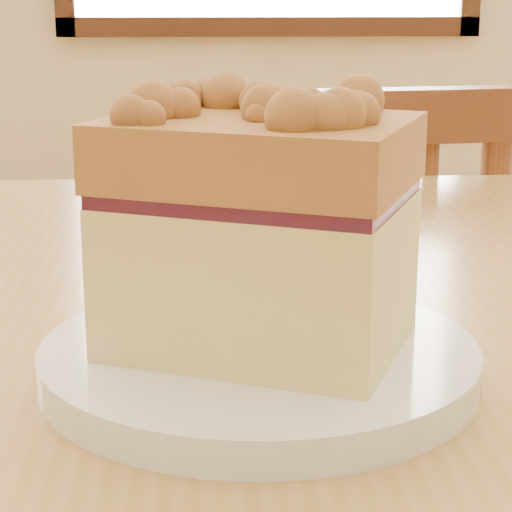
{
  "coord_description": "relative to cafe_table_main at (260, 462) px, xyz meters",
  "views": [
    {
      "loc": [
        0.05,
        -0.28,
        0.93
      ],
      "look_at": [
        0.07,
        0.19,
        0.8
      ],
      "focal_mm": 70.0,
      "sensor_mm": 36.0,
      "label": 1
    }
  ],
  "objects": [
    {
      "name": "cake_slice",
      "position": [
        -0.01,
        -0.1,
        0.17
      ],
      "size": [
        0.16,
        0.14,
        0.12
      ],
      "rotation": [
        0.0,
        0.0,
        -0.4
      ],
      "color": "#F3DB89",
      "rests_on": "plate"
    },
    {
      "name": "cafe_table_main",
      "position": [
        0.0,
        0.0,
        0.0
      ],
      "size": [
        1.23,
        0.83,
        0.75
      ],
      "rotation": [
        0.0,
        0.0,
        0.01
      ],
      "color": "#B38145",
      "rests_on": "ground"
    },
    {
      "name": "cafe_chair_main",
      "position": [
        0.1,
        0.58,
        -0.23
      ],
      "size": [
        0.42,
        0.42,
        0.84
      ],
      "rotation": [
        0.0,
        0.0,
        3.27
      ],
      "color": "brown",
      "rests_on": "ground"
    },
    {
      "name": "plate",
      "position": [
        -0.01,
        -0.1,
        0.1
      ],
      "size": [
        0.21,
        0.21,
        0.02
      ],
      "color": "white",
      "rests_on": "cafe_table_main"
    }
  ]
}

